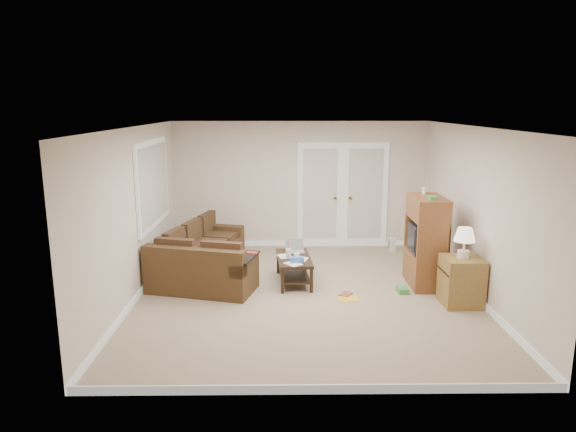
{
  "coord_description": "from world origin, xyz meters",
  "views": [
    {
      "loc": [
        -0.36,
        -7.33,
        2.81
      ],
      "look_at": [
        -0.26,
        0.53,
        1.1
      ],
      "focal_mm": 32.0,
      "sensor_mm": 36.0,
      "label": 1
    }
  ],
  "objects_px": {
    "side_cabinet": "(462,277)",
    "tv_armoire": "(426,241)",
    "sectional_sofa": "(203,260)",
    "coffee_table": "(294,268)"
  },
  "relations": [
    {
      "from": "sectional_sofa",
      "to": "tv_armoire",
      "type": "height_order",
      "value": "tv_armoire"
    },
    {
      "from": "sectional_sofa",
      "to": "side_cabinet",
      "type": "bearing_deg",
      "value": -2.91
    },
    {
      "from": "side_cabinet",
      "to": "tv_armoire",
      "type": "bearing_deg",
      "value": 109.31
    },
    {
      "from": "coffee_table",
      "to": "tv_armoire",
      "type": "distance_m",
      "value": 2.12
    },
    {
      "from": "tv_armoire",
      "to": "side_cabinet",
      "type": "xyz_separation_m",
      "value": [
        0.3,
        -0.83,
        -0.31
      ]
    },
    {
      "from": "tv_armoire",
      "to": "coffee_table",
      "type": "bearing_deg",
      "value": 176.69
    },
    {
      "from": "sectional_sofa",
      "to": "side_cabinet",
      "type": "xyz_separation_m",
      "value": [
        3.87,
        -1.23,
        0.11
      ]
    },
    {
      "from": "sectional_sofa",
      "to": "tv_armoire",
      "type": "bearing_deg",
      "value": 8.31
    },
    {
      "from": "sectional_sofa",
      "to": "coffee_table",
      "type": "distance_m",
      "value": 1.53
    },
    {
      "from": "tv_armoire",
      "to": "side_cabinet",
      "type": "height_order",
      "value": "tv_armoire"
    }
  ]
}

